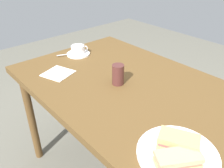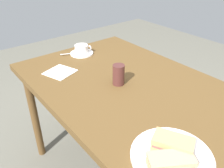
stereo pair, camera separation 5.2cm
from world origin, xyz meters
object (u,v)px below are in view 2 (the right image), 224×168
(sandwich_plate, at_px, (171,156))
(sandwich_front, at_px, (173,145))
(coffee_saucer, at_px, (82,53))
(napkin, at_px, (60,72))
(drinking_glass, at_px, (119,75))
(spoon, at_px, (70,53))
(sandwich_back, at_px, (171,162))
(dining_table, at_px, (131,98))
(coffee_cup, at_px, (82,49))

(sandwich_plate, bearing_deg, sandwich_front, 130.39)
(sandwich_front, bearing_deg, sandwich_plate, -49.61)
(coffee_saucer, relative_size, napkin, 1.04)
(drinking_glass, bearing_deg, napkin, -149.57)
(napkin, bearing_deg, spoon, 137.01)
(sandwich_back, height_order, napkin, sandwich_back)
(drinking_glass, bearing_deg, dining_table, 35.58)
(sandwich_back, relative_size, coffee_saucer, 1.05)
(spoon, xyz_separation_m, napkin, (0.18, -0.17, -0.01))
(sandwich_front, bearing_deg, coffee_saucer, 166.69)
(sandwich_front, height_order, coffee_cup, sandwich_front)
(sandwich_front, distance_m, napkin, 0.81)
(sandwich_front, distance_m, spoon, 1.01)
(spoon, bearing_deg, sandwich_plate, -9.57)
(sandwich_plate, xyz_separation_m, spoon, (-1.01, 0.17, 0.01))
(sandwich_back, xyz_separation_m, coffee_cup, (-1.01, 0.29, 0.00))
(sandwich_front, height_order, spoon, sandwich_front)
(coffee_saucer, relative_size, spoon, 1.63)
(sandwich_back, bearing_deg, coffee_cup, 163.86)
(spoon, bearing_deg, drinking_glass, 1.42)
(sandwich_front, xyz_separation_m, coffee_saucer, (-0.96, 0.23, -0.04))
(sandwich_back, bearing_deg, drinking_glass, 157.01)
(sandwich_front, distance_m, coffee_saucer, 0.99)
(sandwich_plate, bearing_deg, drinking_glass, 160.29)
(sandwich_plate, height_order, spoon, spoon)
(sandwich_front, xyz_separation_m, sandwich_back, (0.04, -0.06, -0.00))
(sandwich_back, bearing_deg, sandwich_front, 124.74)
(coffee_saucer, bearing_deg, sandwich_back, -16.06)
(dining_table, distance_m, coffee_cup, 0.54)
(sandwich_plate, distance_m, coffee_cup, 1.01)
(coffee_cup, bearing_deg, coffee_saucer, -109.66)
(coffee_cup, distance_m, drinking_glass, 0.47)
(sandwich_front, height_order, drinking_glass, drinking_glass)
(sandwich_plate, bearing_deg, coffee_saucer, 166.00)
(coffee_saucer, xyz_separation_m, drinking_glass, (0.47, -0.06, 0.05))
(coffee_saucer, height_order, coffee_cup, coffee_cup)
(sandwich_front, height_order, sandwich_back, sandwich_front)
(sandwich_plate, relative_size, sandwich_front, 1.82)
(dining_table, height_order, coffee_saucer, coffee_saucer)
(dining_table, bearing_deg, drinking_glass, -144.42)
(sandwich_plate, height_order, sandwich_back, sandwich_back)
(sandwich_back, height_order, drinking_glass, drinking_glass)
(dining_table, height_order, napkin, napkin)
(sandwich_plate, xyz_separation_m, drinking_glass, (-0.51, 0.18, 0.05))
(coffee_cup, bearing_deg, napkin, -58.26)
(sandwich_back, bearing_deg, sandwich_plate, 122.62)
(coffee_cup, bearing_deg, drinking_glass, -7.62)
(coffee_cup, distance_m, spoon, 0.09)
(sandwich_plate, relative_size, spoon, 3.04)
(coffee_cup, relative_size, drinking_glass, 1.01)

